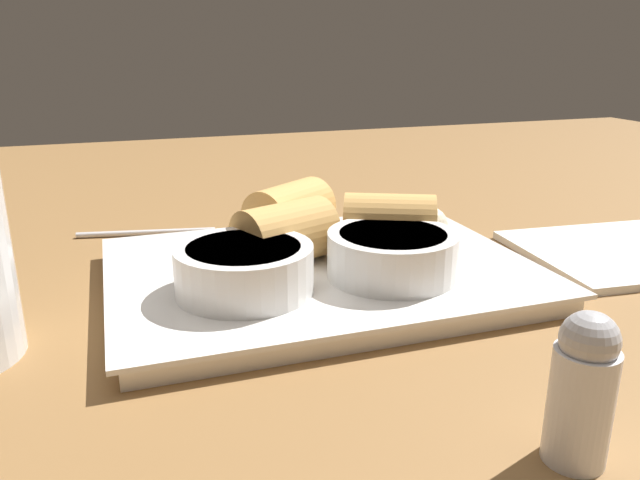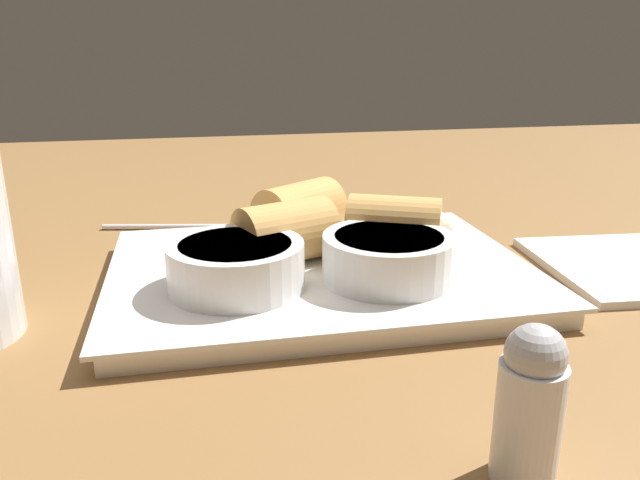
{
  "view_description": "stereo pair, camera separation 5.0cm",
  "coord_description": "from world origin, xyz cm",
  "px_view_note": "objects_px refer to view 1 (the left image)",
  "views": [
    {
      "loc": [
        13.94,
        39.26,
        18.4
      ],
      "look_at": [
        0.87,
        0.83,
        5.22
      ],
      "focal_mm": 35.0,
      "sensor_mm": 36.0,
      "label": 1
    },
    {
      "loc": [
        9.11,
        40.57,
        18.4
      ],
      "look_at": [
        0.87,
        0.83,
        5.22
      ],
      "focal_mm": 35.0,
      "sensor_mm": 36.0,
      "label": 2
    }
  ],
  "objects_px": {
    "serving_plate": "(320,274)",
    "dipping_bowl_far": "(244,267)",
    "salt_shaker": "(582,389)",
    "spoon": "(256,224)",
    "dipping_bowl_near": "(392,252)",
    "napkin": "(625,252)"
  },
  "relations": [
    {
      "from": "dipping_bowl_far",
      "to": "spoon",
      "type": "distance_m",
      "value": 0.18
    },
    {
      "from": "dipping_bowl_near",
      "to": "dipping_bowl_far",
      "type": "relative_size",
      "value": 1.0
    },
    {
      "from": "serving_plate",
      "to": "spoon",
      "type": "distance_m",
      "value": 0.14
    },
    {
      "from": "dipping_bowl_near",
      "to": "napkin",
      "type": "bearing_deg",
      "value": -175.89
    },
    {
      "from": "napkin",
      "to": "salt_shaker",
      "type": "height_order",
      "value": "salt_shaker"
    },
    {
      "from": "spoon",
      "to": "dipping_bowl_far",
      "type": "bearing_deg",
      "value": 74.73
    },
    {
      "from": "dipping_bowl_far",
      "to": "salt_shaker",
      "type": "relative_size",
      "value": 1.3
    },
    {
      "from": "serving_plate",
      "to": "salt_shaker",
      "type": "bearing_deg",
      "value": 99.6
    },
    {
      "from": "serving_plate",
      "to": "dipping_bowl_far",
      "type": "distance_m",
      "value": 0.07
    },
    {
      "from": "dipping_bowl_far",
      "to": "napkin",
      "type": "relative_size",
      "value": 0.51
    },
    {
      "from": "dipping_bowl_near",
      "to": "dipping_bowl_far",
      "type": "distance_m",
      "value": 0.1
    },
    {
      "from": "serving_plate",
      "to": "dipping_bowl_far",
      "type": "bearing_deg",
      "value": 28.6
    },
    {
      "from": "spoon",
      "to": "serving_plate",
      "type": "bearing_deg",
      "value": 95.69
    },
    {
      "from": "dipping_bowl_far",
      "to": "napkin",
      "type": "bearing_deg",
      "value": -177.96
    },
    {
      "from": "salt_shaker",
      "to": "serving_plate",
      "type": "bearing_deg",
      "value": -80.4
    },
    {
      "from": "spoon",
      "to": "salt_shaker",
      "type": "distance_m",
      "value": 0.36
    },
    {
      "from": "dipping_bowl_near",
      "to": "salt_shaker",
      "type": "relative_size",
      "value": 1.3
    },
    {
      "from": "serving_plate",
      "to": "napkin",
      "type": "distance_m",
      "value": 0.25
    },
    {
      "from": "serving_plate",
      "to": "dipping_bowl_far",
      "type": "xyz_separation_m",
      "value": [
        0.06,
        0.03,
        0.02
      ]
    },
    {
      "from": "napkin",
      "to": "salt_shaker",
      "type": "xyz_separation_m",
      "value": [
        0.21,
        0.19,
        0.03
      ]
    },
    {
      "from": "dipping_bowl_near",
      "to": "spoon",
      "type": "height_order",
      "value": "dipping_bowl_near"
    },
    {
      "from": "dipping_bowl_far",
      "to": "salt_shaker",
      "type": "xyz_separation_m",
      "value": [
        -0.1,
        0.18,
        0.0
      ]
    }
  ]
}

